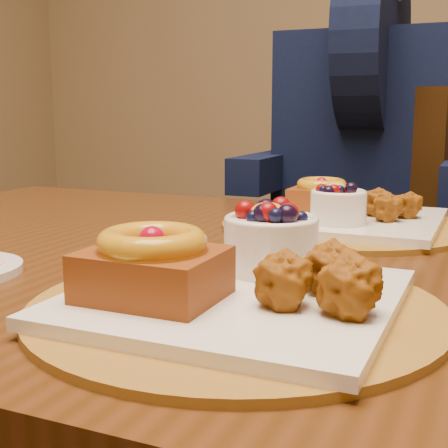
{
  "coord_description": "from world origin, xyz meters",
  "views": [
    {
      "loc": [
        0.3,
        -0.62,
        0.94
      ],
      "look_at": [
        0.06,
        -0.07,
        0.83
      ],
      "focal_mm": 50.0,
      "sensor_mm": 36.0,
      "label": 1
    }
  ],
  "objects_px": {
    "place_setting_near": "(235,281)",
    "place_setting_far": "(343,215)",
    "chair_far": "(314,281)",
    "dining_table": "(303,319)",
    "diner": "(371,117)"
  },
  "relations": [
    {
      "from": "dining_table",
      "to": "chair_far",
      "type": "relative_size",
      "value": 1.63
    },
    {
      "from": "chair_far",
      "to": "place_setting_far",
      "type": "bearing_deg",
      "value": -48.51
    },
    {
      "from": "dining_table",
      "to": "place_setting_far",
      "type": "height_order",
      "value": "place_setting_far"
    },
    {
      "from": "dining_table",
      "to": "chair_far",
      "type": "height_order",
      "value": "chair_far"
    },
    {
      "from": "dining_table",
      "to": "chair_far",
      "type": "bearing_deg",
      "value": 103.91
    },
    {
      "from": "place_setting_near",
      "to": "diner",
      "type": "relative_size",
      "value": 0.44
    },
    {
      "from": "place_setting_near",
      "to": "chair_far",
      "type": "bearing_deg",
      "value": 100.27
    },
    {
      "from": "place_setting_near",
      "to": "place_setting_far",
      "type": "relative_size",
      "value": 1.0
    },
    {
      "from": "place_setting_near",
      "to": "diner",
      "type": "bearing_deg",
      "value": 93.96
    },
    {
      "from": "dining_table",
      "to": "chair_far",
      "type": "distance_m",
      "value": 0.67
    },
    {
      "from": "place_setting_far",
      "to": "diner",
      "type": "relative_size",
      "value": 0.44
    },
    {
      "from": "place_setting_far",
      "to": "chair_far",
      "type": "relative_size",
      "value": 0.39
    },
    {
      "from": "place_setting_far",
      "to": "dining_table",
      "type": "bearing_deg",
      "value": -89.48
    },
    {
      "from": "place_setting_far",
      "to": "diner",
      "type": "xyz_separation_m",
      "value": [
        -0.07,
        0.58,
        0.14
      ]
    },
    {
      "from": "place_setting_near",
      "to": "place_setting_far",
      "type": "xyz_separation_m",
      "value": [
        0.0,
        0.43,
        -0.01
      ]
    }
  ]
}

